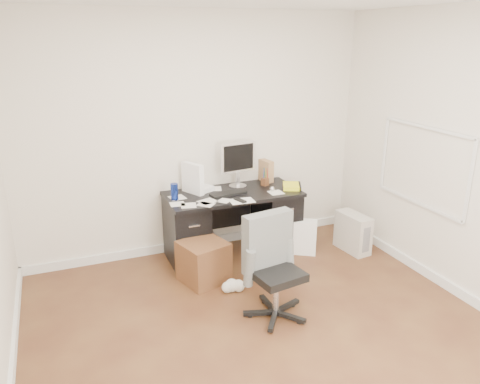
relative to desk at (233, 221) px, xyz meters
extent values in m
plane|color=#442115|center=(-0.30, -1.65, -0.40)|extent=(4.00, 4.00, 0.00)
cube|color=silver|center=(-0.30, 0.35, 0.95)|extent=(4.00, 0.02, 2.70)
cube|color=silver|center=(1.70, -1.65, 0.95)|extent=(0.02, 4.00, 2.70)
cube|color=white|center=(-0.30, 0.33, -0.35)|extent=(4.00, 0.03, 0.10)
cube|color=white|center=(1.69, -1.65, -0.35)|extent=(0.03, 4.00, 0.10)
cube|color=black|center=(0.00, 0.00, 0.33)|extent=(1.50, 0.70, 0.04)
cube|color=black|center=(-0.55, 0.00, -0.04)|extent=(0.40, 0.60, 0.71)
cube|color=black|center=(0.55, 0.00, -0.04)|extent=(0.40, 0.60, 0.71)
cube|color=black|center=(0.00, 0.33, 0.06)|extent=(0.70, 0.03, 0.51)
cube|color=black|center=(-0.07, -0.05, 0.36)|extent=(0.42, 0.19, 0.02)
sphere|color=silver|center=(0.43, -0.13, 0.38)|extent=(0.06, 0.06, 0.06)
cylinder|color=navy|center=(-0.66, 0.01, 0.44)|extent=(0.09, 0.09, 0.18)
cube|color=white|center=(-0.42, 0.15, 0.52)|extent=(0.25, 0.33, 0.34)
cube|color=#966D48|center=(0.53, 0.26, 0.48)|extent=(0.15, 0.24, 0.26)
cube|color=#FEFF1B|center=(0.69, -0.10, 0.37)|extent=(0.28, 0.31, 0.04)
cube|color=beige|center=(1.33, -0.45, -0.17)|extent=(0.25, 0.47, 0.45)
cube|color=white|center=(0.76, -0.30, -0.20)|extent=(0.37, 0.34, 0.41)
cube|color=#4B2D16|center=(-0.51, -0.48, -0.19)|extent=(0.53, 0.53, 0.43)
cube|color=slate|center=(-0.37, 0.14, -0.29)|extent=(0.41, 0.36, 0.22)
camera|label=1|loc=(-1.80, -4.63, 2.02)|focal=35.00mm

